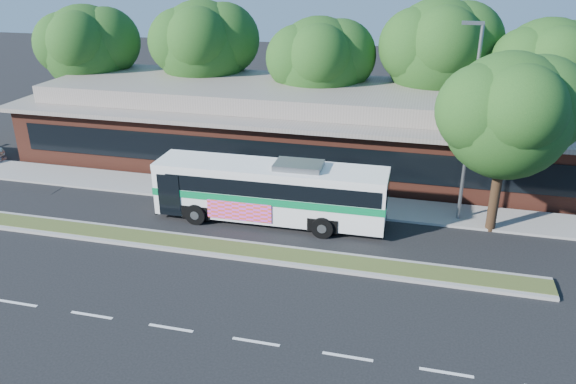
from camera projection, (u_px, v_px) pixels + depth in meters
name	position (u px, v px, depth m)	size (l,w,h in m)	color
ground	(222.00, 257.00, 23.37)	(120.00, 120.00, 0.00)	black
median_strip	(227.00, 248.00, 23.88)	(26.00, 1.10, 0.15)	#3F4C20
sidewalk	(265.00, 196.00, 29.06)	(44.00, 2.60, 0.12)	gray
parking_lot	(14.00, 149.00, 36.33)	(14.00, 12.00, 0.01)	black
plaza_building	(295.00, 123.00, 34.13)	(33.20, 11.20, 4.45)	#5D291D
lamp_post	(470.00, 120.00, 24.66)	(0.93, 0.18, 9.07)	slate
tree_bg_a	(93.00, 46.00, 37.85)	(6.47, 5.80, 8.63)	black
tree_bg_b	(209.00, 44.00, 36.85)	(6.69, 6.00, 9.00)	black
tree_bg_c	(326.00, 61.00, 34.37)	(6.24, 5.60, 8.26)	black
tree_bg_d	(446.00, 49.00, 33.38)	(6.91, 6.20, 9.37)	black
tree_bg_e	(554.00, 68.00, 31.40)	(6.47, 5.80, 8.50)	black
transit_bus	(271.00, 188.00, 25.86)	(10.81, 2.65, 3.02)	white
sidewalk_tree	(517.00, 113.00, 23.52)	(6.00, 5.38, 8.05)	black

